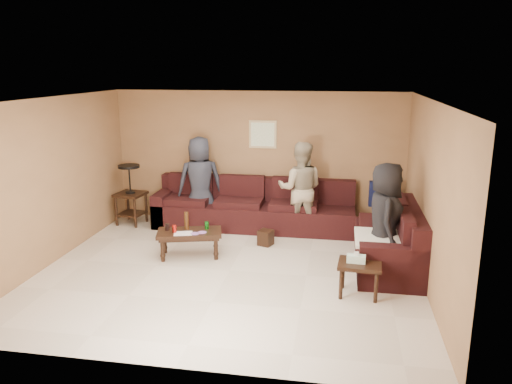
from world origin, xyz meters
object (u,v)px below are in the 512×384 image
at_px(waste_bin, 266,238).
at_px(person_left, 200,182).
at_px(end_table_left, 130,193).
at_px(sectional_sofa, 295,222).
at_px(coffee_table, 189,235).
at_px(side_table_right, 359,267).
at_px(person_right, 385,219).
at_px(person_middle, 300,189).

height_order(waste_bin, person_left, person_left).
relative_size(end_table_left, waste_bin, 4.41).
height_order(sectional_sofa, person_left, person_left).
distance_m(sectional_sofa, coffee_table, 1.89).
height_order(end_table_left, waste_bin, end_table_left).
height_order(side_table_right, person_right, person_right).
bearing_deg(coffee_table, person_right, -3.28).
xyz_separation_m(person_left, person_right, (3.22, -1.74, -0.03)).
distance_m(side_table_right, person_left, 3.85).
height_order(coffee_table, person_left, person_left).
relative_size(end_table_left, side_table_right, 1.90).
height_order(person_left, person_middle, person_left).
distance_m(sectional_sofa, person_middle, 0.61).
bearing_deg(end_table_left, person_right, -19.49).
height_order(coffee_table, person_right, person_right).
distance_m(coffee_table, person_left, 1.66).
relative_size(coffee_table, person_left, 0.65).
distance_m(coffee_table, side_table_right, 2.78).
relative_size(sectional_sofa, person_right, 2.83).
bearing_deg(sectional_sofa, coffee_table, -146.02).
relative_size(end_table_left, person_right, 0.70).
distance_m(waste_bin, person_middle, 1.10).
relative_size(coffee_table, person_right, 0.67).
distance_m(person_left, person_right, 3.66).
bearing_deg(person_middle, waste_bin, 52.14).
relative_size(coffee_table, end_table_left, 0.96).
relative_size(sectional_sofa, person_middle, 2.78).
distance_m(person_middle, person_right, 2.05).
height_order(waste_bin, person_middle, person_middle).
height_order(sectional_sofa, coffee_table, sectional_sofa).
bearing_deg(waste_bin, person_right, -25.34).
xyz_separation_m(side_table_right, person_middle, (-0.97, 2.35, 0.44)).
height_order(sectional_sofa, waste_bin, sectional_sofa).
height_order(side_table_right, waste_bin, side_table_right).
bearing_deg(end_table_left, coffee_table, -42.18).
distance_m(person_left, person_middle, 1.89).
bearing_deg(side_table_right, person_left, 138.43).
bearing_deg(person_left, coffee_table, 77.92).
height_order(side_table_right, person_left, person_left).
xyz_separation_m(end_table_left, person_right, (4.56, -1.61, 0.22)).
distance_m(waste_bin, person_right, 2.16).
height_order(sectional_sofa, person_middle, person_middle).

